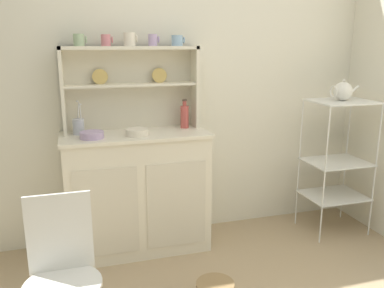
# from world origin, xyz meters

# --- Properties ---
(wall_back) EXTENTS (3.84, 0.05, 2.50)m
(wall_back) POSITION_xyz_m (0.00, 1.62, 1.25)
(wall_back) COLOR silver
(wall_back) RESTS_ON ground
(hutch_cabinet) EXTENTS (1.06, 0.45, 0.90)m
(hutch_cabinet) POSITION_xyz_m (-0.34, 1.37, 0.46)
(hutch_cabinet) COLOR silver
(hutch_cabinet) RESTS_ON ground
(hutch_shelf_unit) EXTENTS (0.99, 0.18, 0.61)m
(hutch_shelf_unit) POSITION_xyz_m (-0.34, 1.53, 1.26)
(hutch_shelf_unit) COLOR beige
(hutch_shelf_unit) RESTS_ON hutch_cabinet
(bakers_rack) EXTENTS (0.48, 0.38, 1.10)m
(bakers_rack) POSITION_xyz_m (1.27, 1.22, 0.68)
(bakers_rack) COLOR silver
(bakers_rack) RESTS_ON ground
(wire_chair) EXTENTS (0.36, 0.36, 0.85)m
(wire_chair) POSITION_xyz_m (-0.86, 0.34, 0.52)
(wire_chair) COLOR white
(wire_chair) RESTS_ON ground
(cup_sage_0) EXTENTS (0.09, 0.07, 0.08)m
(cup_sage_0) POSITION_xyz_m (-0.69, 1.49, 1.55)
(cup_sage_0) COLOR #9EB78E
(cup_sage_0) RESTS_ON hutch_shelf_unit
(cup_rose_1) EXTENTS (0.08, 0.07, 0.08)m
(cup_rose_1) POSITION_xyz_m (-0.50, 1.49, 1.55)
(cup_rose_1) COLOR #D17A84
(cup_rose_1) RESTS_ON hutch_shelf_unit
(cup_cream_2) EXTENTS (0.10, 0.08, 0.09)m
(cup_cream_2) POSITION_xyz_m (-0.34, 1.49, 1.56)
(cup_cream_2) COLOR silver
(cup_cream_2) RESTS_ON hutch_shelf_unit
(cup_lilac_3) EXTENTS (0.08, 0.06, 0.08)m
(cup_lilac_3) POSITION_xyz_m (-0.17, 1.49, 1.55)
(cup_lilac_3) COLOR #B79ECC
(cup_lilac_3) RESTS_ON hutch_shelf_unit
(cup_sky_4) EXTENTS (0.10, 0.08, 0.08)m
(cup_sky_4) POSITION_xyz_m (0.01, 1.49, 1.55)
(cup_sky_4) COLOR #8EB2D1
(cup_sky_4) RESTS_ON hutch_shelf_unit
(bowl_mixing_large) EXTENTS (0.16, 0.16, 0.05)m
(bowl_mixing_large) POSITION_xyz_m (-0.65, 1.29, 0.93)
(bowl_mixing_large) COLOR #B79ECC
(bowl_mixing_large) RESTS_ON hutch_cabinet
(bowl_floral_medium) EXTENTS (0.16, 0.16, 0.05)m
(bowl_floral_medium) POSITION_xyz_m (-0.34, 1.29, 0.93)
(bowl_floral_medium) COLOR silver
(bowl_floral_medium) RESTS_ON hutch_cabinet
(jam_bottle) EXTENTS (0.06, 0.06, 0.22)m
(jam_bottle) POSITION_xyz_m (0.05, 1.45, 0.99)
(jam_bottle) COLOR #B74C47
(jam_bottle) RESTS_ON hutch_cabinet
(utensil_jar) EXTENTS (0.08, 0.08, 0.24)m
(utensil_jar) POSITION_xyz_m (-0.73, 1.45, 0.96)
(utensil_jar) COLOR #B2B7C6
(utensil_jar) RESTS_ON hutch_cabinet
(porcelain_teapot) EXTENTS (0.24, 0.15, 0.17)m
(porcelain_teapot) POSITION_xyz_m (1.27, 1.22, 1.17)
(porcelain_teapot) COLOR white
(porcelain_teapot) RESTS_ON bakers_rack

